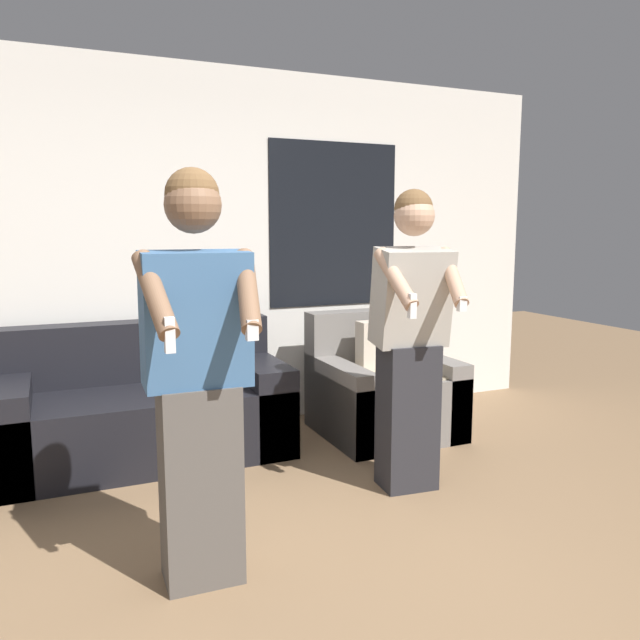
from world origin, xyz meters
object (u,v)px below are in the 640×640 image
(couch, at_px, (143,411))
(person_left, at_px, (198,378))
(person_right, at_px, (411,339))
(armchair, at_px, (382,391))

(couch, height_order, person_left, person_left)
(person_left, bearing_deg, person_right, 20.01)
(armchair, height_order, person_right, person_right)
(couch, bearing_deg, armchair, -6.58)
(person_left, bearing_deg, couch, 90.89)
(couch, bearing_deg, person_right, -40.26)
(couch, bearing_deg, person_left, -89.11)
(armchair, distance_m, person_right, 1.17)
(couch, xyz_separation_m, person_right, (1.36, -1.15, 0.58))
(person_left, height_order, person_right, person_left)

